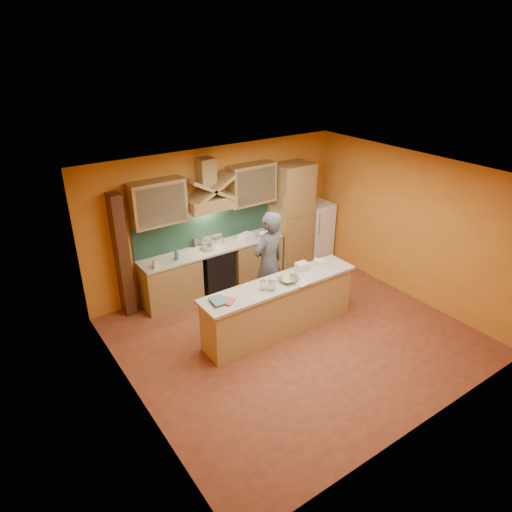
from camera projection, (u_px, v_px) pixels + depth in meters
floor at (294, 336)px, 7.83m from camera, size 5.50×5.00×0.01m
ceiling at (301, 177)px, 6.62m from camera, size 5.50×5.00×0.01m
wall_back at (218, 217)px, 9.08m from camera, size 5.50×0.02×2.80m
wall_front at (432, 341)px, 5.37m from camera, size 5.50×0.02×2.80m
wall_left at (130, 318)px, 5.82m from camera, size 0.02×5.00×2.80m
wall_right at (410, 226)px, 8.63m from camera, size 0.02×5.00×2.80m
base_cabinet_left at (171, 283)px, 8.64m from camera, size 1.10×0.60×0.86m
base_cabinet_right at (253, 258)px, 9.61m from camera, size 1.10×0.60×0.86m
counter_top at (213, 248)px, 8.92m from camera, size 3.00×0.62×0.04m
stove at (214, 269)px, 9.11m from camera, size 0.60×0.58×0.90m
backsplash at (205, 227)px, 8.98m from camera, size 3.00×0.03×0.70m
range_hood at (210, 203)px, 8.56m from camera, size 0.92×0.50×0.24m
hood_chimney at (206, 172)px, 8.38m from camera, size 0.30×0.30×0.50m
upper_cabinet_left at (158, 203)px, 8.02m from camera, size 1.00×0.35×0.80m
upper_cabinet_right at (252, 184)px, 9.05m from camera, size 1.00×0.35×0.80m
pantry_column at (292, 216)px, 9.81m from camera, size 0.80×0.60×2.30m
fridge at (316, 230)px, 10.41m from camera, size 0.58×0.60×1.30m
trim_column_left at (122, 256)px, 8.03m from camera, size 0.20×0.30×2.30m
island_body at (280, 308)px, 7.81m from camera, size 2.80×0.55×0.88m
island_top at (280, 284)px, 7.60m from camera, size 2.90×0.62×0.05m
person at (269, 263)px, 8.16m from camera, size 0.78×0.58×1.96m
pot_large at (208, 246)px, 8.82m from camera, size 0.31×0.31×0.17m
pot_small at (218, 241)px, 9.09m from camera, size 0.23×0.23×0.14m
soap_bottle_a at (155, 262)px, 8.08m from camera, size 0.10×0.10×0.21m
soap_bottle_b at (177, 254)px, 8.37m from camera, size 0.12×0.12×0.22m
bowl_back at (264, 234)px, 9.42m from camera, size 0.26×0.26×0.06m
dish_rack at (246, 236)px, 9.29m from camera, size 0.32×0.28×0.10m
book_lower at (221, 304)px, 6.95m from camera, size 0.34×0.37×0.03m
book_upper at (212, 302)px, 6.96m from camera, size 0.24×0.31×0.02m
jar_large at (271, 286)px, 7.34m from camera, size 0.17×0.17×0.15m
jar_small at (263, 285)px, 7.35m from camera, size 0.11×0.11×0.15m
kitchen_scale at (294, 279)px, 7.59m from camera, size 0.15×0.15×0.11m
mixing_bowl at (288, 280)px, 7.59m from camera, size 0.32×0.32×0.08m
cloth at (303, 283)px, 7.55m from camera, size 0.25×0.20×0.02m
grocery_bag_a at (302, 266)px, 7.97m from camera, size 0.22×0.18×0.14m
grocery_bag_b at (319, 262)px, 8.15m from camera, size 0.21×0.21×0.10m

